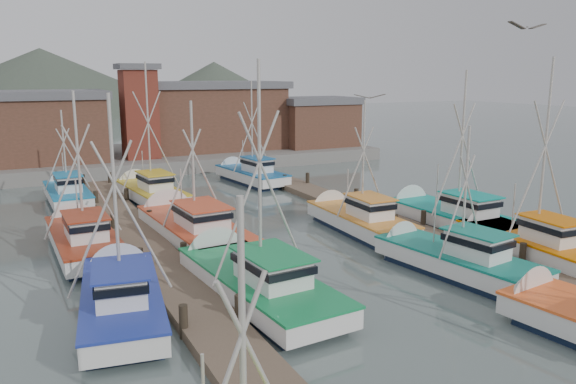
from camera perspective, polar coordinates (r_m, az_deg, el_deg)
name	(u,v)px	position (r m, az deg, el deg)	size (l,w,h in m)	color
ground	(352,282)	(24.74, 6.49, -9.02)	(260.00, 260.00, 0.00)	#536461
dock_left	(168,273)	(25.57, -12.09, -8.01)	(2.30, 46.00, 1.50)	brown
dock_right	(420,234)	(31.74, 13.25, -4.15)	(2.30, 46.00, 1.50)	brown
quay	(154,157)	(58.35, -13.49, 3.45)	(44.00, 16.00, 1.20)	slate
shed_left	(32,126)	(54.58, -24.57, 6.11)	(12.72, 8.48, 6.20)	brown
shed_center	(209,115)	(59.52, -8.00, 7.78)	(14.84, 9.54, 6.90)	brown
shed_right	(316,121)	(61.25, 2.82, 7.20)	(8.48, 6.36, 5.20)	brown
lookout_tower	(139,111)	(53.54, -14.88, 7.99)	(3.60, 3.60, 8.50)	maroon
distant_hills	(10,114)	(142.24, -26.44, 7.08)	(175.00, 140.00, 42.00)	#455042
boat_4	(252,279)	(22.98, -3.71, -8.80)	(4.13, 10.20, 10.26)	#101D37
boat_5	(449,258)	(26.46, 16.02, -6.47)	(3.83, 8.71, 7.35)	#101D37
boat_6	(121,295)	(22.24, -16.59, -10.02)	(3.93, 9.10, 8.92)	#101D37
boat_7	(525,242)	(30.12, 22.95, -4.70)	(4.09, 8.73, 10.29)	#101D37
boat_8	(190,226)	(31.13, -9.95, -3.43)	(4.01, 10.68, 8.47)	#101D37
boat_9	(355,218)	(32.50, 6.86, -2.68)	(3.29, 8.67, 8.13)	#101D37
boat_10	(82,238)	(30.26, -20.16, -4.43)	(3.66, 9.15, 8.82)	#101D37
boat_11	(448,215)	(34.23, 15.94, -2.30)	(4.02, 9.54, 9.88)	#101D37
boat_12	(148,191)	(40.89, -14.00, 0.07)	(4.08, 9.15, 10.38)	#101D37
boat_13	(249,174)	(46.70, -4.03, 1.83)	(3.63, 8.84, 8.99)	#101D37
boat_14	(67,193)	(41.99, -21.56, -0.13)	(2.97, 8.16, 7.09)	#101D37
gull_near	(527,27)	(17.35, 23.14, 15.18)	(1.55, 0.65, 0.24)	gray
gull_far	(370,97)	(24.75, 8.33, 9.54)	(1.55, 0.62, 0.24)	gray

